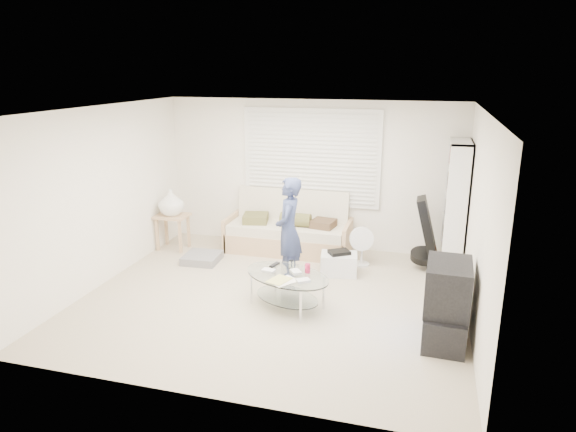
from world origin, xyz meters
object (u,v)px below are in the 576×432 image
(bookshelf, at_px, (455,207))
(tv_unit, at_px, (446,303))
(coffee_table, at_px, (287,281))
(futon_sofa, at_px, (289,232))

(bookshelf, relative_size, tv_unit, 2.12)
(tv_unit, relative_size, coffee_table, 0.67)
(futon_sofa, distance_m, coffee_table, 2.13)
(bookshelf, height_order, coffee_table, bookshelf)
(coffee_table, bearing_deg, futon_sofa, 104.87)
(tv_unit, distance_m, coffee_table, 1.98)
(bookshelf, bearing_deg, coffee_table, -137.53)
(coffee_table, bearing_deg, tv_unit, -10.29)
(futon_sofa, height_order, tv_unit, futon_sofa)
(tv_unit, bearing_deg, bookshelf, 86.81)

